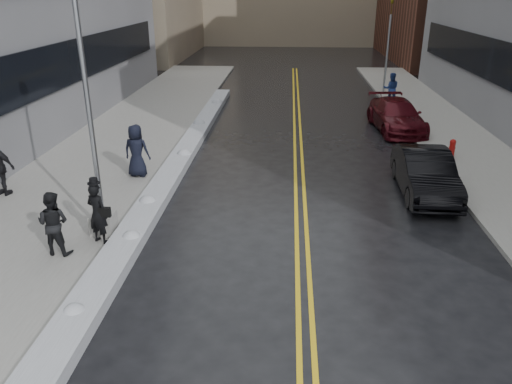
% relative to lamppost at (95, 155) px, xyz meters
% --- Properties ---
extents(ground, '(160.00, 160.00, 0.00)m').
position_rel_lamppost_xyz_m(ground, '(3.30, -2.00, -2.53)').
color(ground, black).
rests_on(ground, ground).
extents(sidewalk_west, '(5.50, 50.00, 0.15)m').
position_rel_lamppost_xyz_m(sidewalk_west, '(-2.45, 8.00, -2.46)').
color(sidewalk_west, gray).
rests_on(sidewalk_west, ground).
extents(sidewalk_east, '(4.00, 50.00, 0.15)m').
position_rel_lamppost_xyz_m(sidewalk_east, '(13.30, 8.00, -2.46)').
color(sidewalk_east, gray).
rests_on(sidewalk_east, ground).
extents(lane_line_left, '(0.12, 50.00, 0.01)m').
position_rel_lamppost_xyz_m(lane_line_left, '(5.65, 8.00, -2.53)').
color(lane_line_left, gold).
rests_on(lane_line_left, ground).
extents(lane_line_right, '(0.12, 50.00, 0.01)m').
position_rel_lamppost_xyz_m(lane_line_right, '(5.95, 8.00, -2.53)').
color(lane_line_right, gold).
rests_on(lane_line_right, ground).
extents(snow_ridge, '(0.90, 30.00, 0.34)m').
position_rel_lamppost_xyz_m(snow_ridge, '(0.85, 6.00, -2.36)').
color(snow_ridge, '#B8BBC2').
rests_on(snow_ridge, ground).
extents(lamppost, '(0.65, 0.65, 7.62)m').
position_rel_lamppost_xyz_m(lamppost, '(0.00, 0.00, 0.00)').
color(lamppost, gray).
rests_on(lamppost, sidewalk_west).
extents(fire_hydrant, '(0.26, 0.26, 0.73)m').
position_rel_lamppost_xyz_m(fire_hydrant, '(12.30, 8.00, -1.98)').
color(fire_hydrant, maroon).
rests_on(fire_hydrant, sidewalk_east).
extents(traffic_signal, '(0.16, 0.20, 6.00)m').
position_rel_lamppost_xyz_m(traffic_signal, '(11.80, 22.00, 0.87)').
color(traffic_signal, gray).
rests_on(traffic_signal, sidewalk_east).
extents(pedestrian_fedora, '(0.75, 0.63, 1.77)m').
position_rel_lamppost_xyz_m(pedestrian_fedora, '(0.10, -0.56, -1.50)').
color(pedestrian_fedora, black).
rests_on(pedestrian_fedora, sidewalk_west).
extents(pedestrian_b, '(0.93, 0.76, 1.78)m').
position_rel_lamppost_xyz_m(pedestrian_b, '(-0.84, -1.26, -1.49)').
color(pedestrian_b, black).
rests_on(pedestrian_b, sidewalk_west).
extents(pedestrian_c, '(1.04, 0.74, 1.99)m').
position_rel_lamppost_xyz_m(pedestrian_c, '(-0.34, 4.75, -1.39)').
color(pedestrian_c, black).
rests_on(pedestrian_c, sidewalk_west).
extents(pedestrian_east, '(0.96, 0.77, 1.90)m').
position_rel_lamppost_xyz_m(pedestrian_east, '(11.50, 18.04, -1.44)').
color(pedestrian_east, navy).
rests_on(pedestrian_east, sidewalk_east).
extents(car_black, '(1.77, 4.79, 1.56)m').
position_rel_lamppost_xyz_m(car_black, '(10.16, 4.00, -1.75)').
color(car_black, black).
rests_on(car_black, ground).
extents(car_maroon, '(2.57, 5.44, 1.53)m').
position_rel_lamppost_xyz_m(car_maroon, '(10.80, 12.52, -1.77)').
color(car_maroon, '#410A11').
rests_on(car_maroon, ground).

